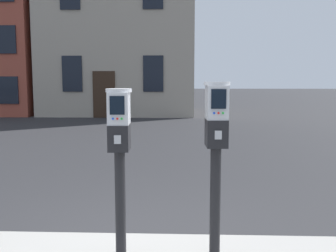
# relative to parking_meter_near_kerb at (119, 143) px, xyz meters

# --- Properties ---
(parking_meter_near_kerb) EXTENTS (0.23, 0.26, 1.46)m
(parking_meter_near_kerb) POSITION_rel_parking_meter_near_kerb_xyz_m (0.00, 0.00, 0.00)
(parking_meter_near_kerb) COLOR black
(parking_meter_near_kerb) RESTS_ON sidewalk_slab
(parking_meter_twin_adjacent) EXTENTS (0.23, 0.26, 1.52)m
(parking_meter_twin_adjacent) POSITION_rel_parking_meter_near_kerb_xyz_m (0.81, 0.00, 0.04)
(parking_meter_twin_adjacent) COLOR black
(parking_meter_twin_adjacent) RESTS_ON sidewalk_slab
(townhouse_brownstone) EXTENTS (7.32, 6.19, 10.81)m
(townhouse_brownstone) POSITION_rel_parking_meter_near_kerb_xyz_m (-2.64, 17.12, 4.26)
(townhouse_brownstone) COLOR #9E9384
(townhouse_brownstone) RESTS_ON ground_plane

